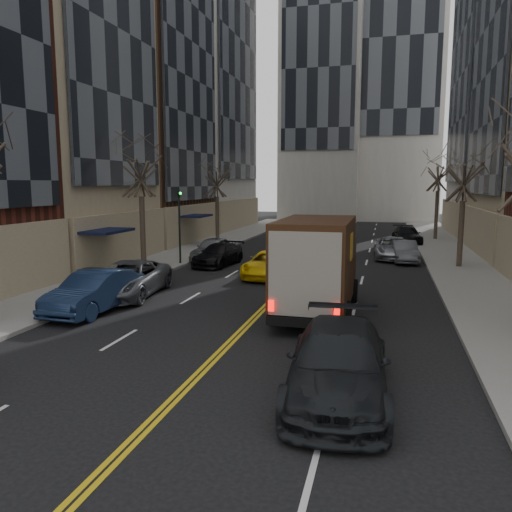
{
  "coord_description": "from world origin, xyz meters",
  "views": [
    {
      "loc": [
        4.57,
        -5.73,
        4.94
      ],
      "look_at": [
        -0.15,
        12.39,
        2.2
      ],
      "focal_mm": 35.0,
      "sensor_mm": 36.0,
      "label": 1
    }
  ],
  "objects_px": {
    "observer_sedan": "(338,362)",
    "taxi": "(269,264)",
    "pedestrian": "(291,288)",
    "ups_truck": "(317,266)"
  },
  "relations": [
    {
      "from": "observer_sedan",
      "to": "pedestrian",
      "type": "distance_m",
      "value": 7.65
    },
    {
      "from": "observer_sedan",
      "to": "pedestrian",
      "type": "relative_size",
      "value": 3.03
    },
    {
      "from": "ups_truck",
      "to": "observer_sedan",
      "type": "xyz_separation_m",
      "value": [
        1.47,
        -7.21,
        -1.03
      ]
    },
    {
      "from": "taxi",
      "to": "observer_sedan",
      "type": "bearing_deg",
      "value": -70.58
    },
    {
      "from": "observer_sedan",
      "to": "taxi",
      "type": "distance_m",
      "value": 15.09
    },
    {
      "from": "ups_truck",
      "to": "observer_sedan",
      "type": "bearing_deg",
      "value": -78.52
    },
    {
      "from": "observer_sedan",
      "to": "taxi",
      "type": "height_order",
      "value": "observer_sedan"
    },
    {
      "from": "ups_truck",
      "to": "pedestrian",
      "type": "distance_m",
      "value": 1.34
    },
    {
      "from": "observer_sedan",
      "to": "taxi",
      "type": "bearing_deg",
      "value": 106.3
    },
    {
      "from": "pedestrian",
      "to": "taxi",
      "type": "bearing_deg",
      "value": 28.25
    }
  ]
}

